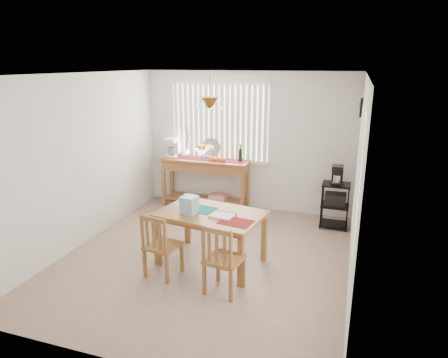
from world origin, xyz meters
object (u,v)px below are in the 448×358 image
(dining_table, at_px, (211,218))
(chair_right, at_px, (223,260))
(sideboard, at_px, (205,171))
(chair_left, at_px, (161,246))
(cart_items, at_px, (337,175))
(wire_cart, at_px, (335,201))

(dining_table, distance_m, chair_right, 0.83)
(sideboard, bearing_deg, chair_left, -81.75)
(dining_table, distance_m, chair_left, 0.78)
(cart_items, relative_size, chair_left, 0.36)
(chair_left, relative_size, chair_right, 0.98)
(dining_table, xyz_separation_m, chair_left, (-0.50, -0.56, -0.23))
(sideboard, relative_size, dining_table, 1.11)
(cart_items, bearing_deg, chair_left, -130.42)
(wire_cart, height_order, chair_right, chair_right)
(dining_table, bearing_deg, chair_right, -59.84)
(cart_items, distance_m, dining_table, 2.45)
(wire_cart, distance_m, chair_right, 2.80)
(cart_items, bearing_deg, wire_cart, -90.00)
(wire_cart, bearing_deg, sideboard, 174.31)
(cart_items, xyz_separation_m, chair_left, (-2.07, -2.43, -0.49))
(cart_items, relative_size, dining_table, 0.21)
(sideboard, bearing_deg, cart_items, -5.50)
(chair_left, bearing_deg, dining_table, 48.49)
(sideboard, distance_m, wire_cart, 2.48)
(dining_table, height_order, chair_right, chair_right)
(sideboard, xyz_separation_m, chair_right, (1.28, -2.79, -0.27))
(sideboard, distance_m, dining_table, 2.28)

